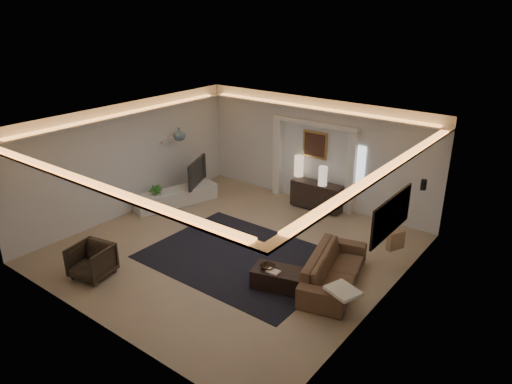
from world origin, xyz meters
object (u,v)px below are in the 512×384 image
Objects in this scene: console at (317,195)px; armchair at (92,261)px; sofa at (334,269)px; coffee_table at (278,278)px.

armchair is at bearing -110.80° from console.
sofa is at bearing -56.46° from console.
armchair is at bearing 109.15° from sofa.
armchair reaches higher than sofa.
coffee_table is (1.36, -3.73, -0.20)m from console.
armchair is (-4.05, -2.73, 0.02)m from sofa.
console is at bearing 93.50° from coffee_table.
coffee_table is 1.31× the size of armchair.
console is 3.68m from sofa.
sofa is (2.16, -2.97, -0.07)m from console.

